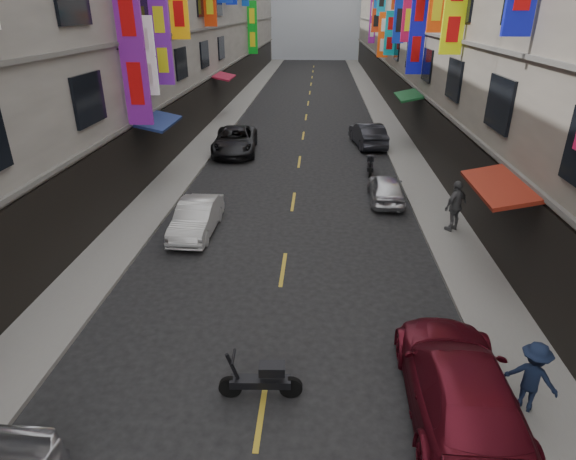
# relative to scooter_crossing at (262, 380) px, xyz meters

# --- Properties ---
(sidewalk_left) EXTENTS (2.00, 90.00, 0.12)m
(sidewalk_left) POSITION_rel_scooter_crossing_xyz_m (-5.97, 29.61, -0.38)
(sidewalk_left) COLOR slate
(sidewalk_left) RESTS_ON ground
(sidewalk_right) EXTENTS (2.00, 90.00, 0.12)m
(sidewalk_right) POSITION_rel_scooter_crossing_xyz_m (6.03, 29.61, -0.38)
(sidewalk_right) COLOR slate
(sidewalk_right) RESTS_ON ground
(street_awnings) EXTENTS (13.99, 35.20, 0.41)m
(street_awnings) POSITION_rel_scooter_crossing_xyz_m (-1.23, 13.61, 2.56)
(street_awnings) COLOR #144B14
(street_awnings) RESTS_ON ground
(lane_markings) EXTENTS (0.12, 80.20, 0.01)m
(lane_markings) POSITION_rel_scooter_crossing_xyz_m (0.03, 26.61, -0.44)
(lane_markings) COLOR gold
(lane_markings) RESTS_ON ground
(scooter_crossing) EXTENTS (1.80, 0.50, 1.14)m
(scooter_crossing) POSITION_rel_scooter_crossing_xyz_m (0.00, 0.00, 0.00)
(scooter_crossing) COLOR black
(scooter_crossing) RESTS_ON ground
(scooter_far_right) EXTENTS (0.50, 1.80, 1.14)m
(scooter_far_right) POSITION_rel_scooter_crossing_xyz_m (3.70, 15.78, 0.00)
(scooter_far_right) COLOR black
(scooter_far_right) RESTS_ON ground
(car_left_mid) EXTENTS (1.37, 3.76, 1.23)m
(car_left_mid) POSITION_rel_scooter_crossing_xyz_m (-3.37, 8.16, 0.17)
(car_left_mid) COLOR silver
(car_left_mid) RESTS_ON ground
(car_left_far) EXTENTS (2.77, 5.32, 1.43)m
(car_left_far) POSITION_rel_scooter_crossing_xyz_m (-3.76, 19.24, 0.27)
(car_left_far) COLOR black
(car_left_far) RESTS_ON ground
(car_right_near) EXTENTS (2.19, 5.18, 1.49)m
(car_right_near) POSITION_rel_scooter_crossing_xyz_m (4.03, -0.25, 0.30)
(car_right_near) COLOR maroon
(car_right_near) RESTS_ON ground
(car_right_mid) EXTENTS (1.49, 3.55, 1.20)m
(car_right_mid) POSITION_rel_scooter_crossing_xyz_m (4.03, 11.93, 0.16)
(car_right_mid) COLOR silver
(car_right_mid) RESTS_ON ground
(car_right_far) EXTENTS (2.13, 4.47, 1.42)m
(car_right_far) POSITION_rel_scooter_crossing_xyz_m (4.03, 21.25, 0.27)
(car_right_far) COLOR #26272D
(car_right_far) RESTS_ON ground
(pedestrian_rnear) EXTENTS (1.15, 0.98, 1.59)m
(pedestrian_rnear) POSITION_rel_scooter_crossing_xyz_m (5.48, -0.07, 0.47)
(pedestrian_rnear) COLOR #121B32
(pedestrian_rnear) RESTS_ON sidewalk_right
(pedestrian_rfar) EXTENTS (1.28, 1.21, 1.93)m
(pedestrian_rfar) POSITION_rel_scooter_crossing_xyz_m (6.14, 8.81, 0.64)
(pedestrian_rfar) COLOR #5F5F62
(pedestrian_rfar) RESTS_ON sidewalk_right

